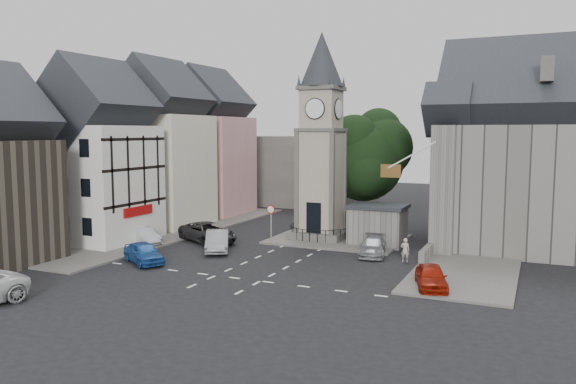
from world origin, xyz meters
The scene contains 23 objects.
ground centered at (0.00, 0.00, 0.00)m, with size 120.00×120.00×0.00m, color black.
pavement_west centered at (-12.50, 6.00, 0.07)m, with size 6.00×30.00×0.14m, color #595651.
pavement_east centered at (12.00, 8.00, 0.07)m, with size 6.00×26.00×0.14m, color #595651.
central_island centered at (1.50, 8.00, 0.08)m, with size 10.00×8.00×0.16m, color #595651.
road_markings centered at (0.00, -5.50, 0.01)m, with size 20.00×8.00×0.01m, color silver.
clock_tower centered at (0.00, 7.99, 8.12)m, with size 4.86×4.86×16.25m.
stone_shelter centered at (4.80, 7.50, 1.55)m, with size 4.30×3.30×3.08m.
town_tree centered at (2.00, 13.00, 6.97)m, with size 7.20×7.20×10.80m.
warning_sign_post centered at (-3.20, 5.43, 2.03)m, with size 0.70×0.19×2.85m.
terrace_pink centered at (-15.50, 16.00, 6.58)m, with size 8.10×7.60×12.80m.
terrace_cream centered at (-15.50, 8.00, 6.58)m, with size 8.10×7.60×12.80m.
terrace_tudor centered at (-15.50, 0.00, 6.19)m, with size 8.10×7.60×12.00m.
backdrop_west centered at (-12.00, 28.00, 4.00)m, with size 20.00×10.00×8.00m, color #4C4944.
east_building centered at (15.59, 11.00, 6.26)m, with size 14.40×11.40×12.60m.
east_boundary_wall centered at (9.20, 10.00, 0.45)m, with size 0.40×16.00×0.90m, color #5B5954.
flagpole centered at (8.00, 4.00, 7.00)m, with size 3.68×0.10×2.74m.
car_west_blue centered at (-7.50, -4.67, 0.69)m, with size 1.63×4.06×1.38m, color #1C4C9A.
car_west_silver centered at (-11.50, 0.35, 0.64)m, with size 1.34×3.86×1.27m, color #B2B5BB.
car_west_grey centered at (-7.50, 3.02, 0.77)m, with size 2.55×5.53×1.54m, color #28292B.
car_island_silver centered at (-5.06, 0.50, 0.74)m, with size 1.57×4.51×1.48m, color #93989B.
car_island_east centered at (5.50, 3.81, 0.62)m, with size 1.74×4.29×1.24m, color gray.
car_east_red centered at (10.70, -3.00, 0.66)m, with size 1.57×3.90×1.33m, color #941808.
pedestrian centered at (8.00, 2.68, 0.80)m, with size 0.59×0.38×1.60m, color #B8A698.
Camera 1 is at (15.96, -33.52, 8.56)m, focal length 35.00 mm.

